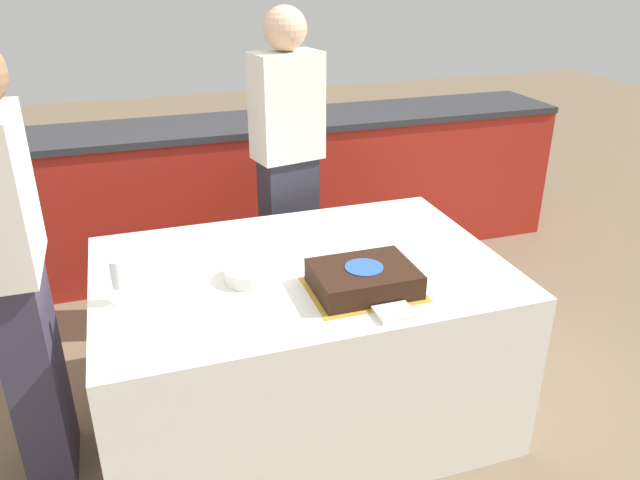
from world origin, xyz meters
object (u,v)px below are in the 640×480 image
object	(u,v)px
person_seated_left	(13,274)
cake	(364,279)
person_cutting_cake	(288,171)
plate_stack	(250,273)
wine_glass	(119,275)

from	to	relation	value
person_seated_left	cake	bearing A→B (deg)	-102.40
cake	person_seated_left	xyz separation A→B (m)	(-1.19, 0.26, 0.09)
person_cutting_cake	person_seated_left	size ratio (longest dim) A/B	1.00
cake	person_seated_left	world-z (taller)	person_seated_left
plate_stack	wine_glass	world-z (taller)	wine_glass
wine_glass	person_cutting_cake	size ratio (longest dim) A/B	0.10
person_cutting_cake	person_seated_left	distance (m)	1.41
cake	person_seated_left	size ratio (longest dim) A/B	0.25
person_cutting_cake	person_seated_left	world-z (taller)	person_seated_left
cake	wine_glass	xyz separation A→B (m)	(-0.84, 0.18, 0.06)
cake	wine_glass	distance (m)	0.87
plate_stack	wine_glass	xyz separation A→B (m)	(-0.47, -0.03, 0.08)
wine_glass	person_cutting_cake	xyz separation A→B (m)	(0.84, 0.84, 0.02)
person_cutting_cake	wine_glass	bearing A→B (deg)	32.74
person_cutting_cake	person_seated_left	xyz separation A→B (m)	(-1.19, -0.76, -0.00)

